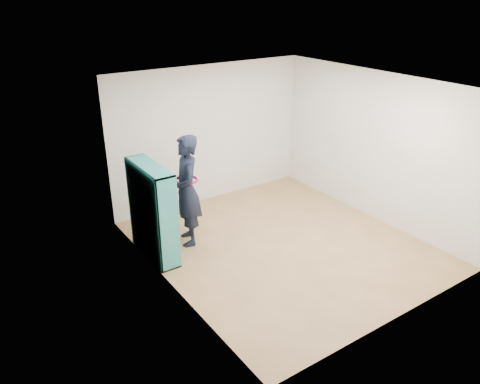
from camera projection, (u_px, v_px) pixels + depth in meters
floor at (282, 245)px, 7.63m from camera, size 4.50×4.50×0.00m
ceiling at (289, 84)px, 6.58m from camera, size 4.50×4.50×0.00m
wall_left at (166, 202)px, 6.08m from camera, size 0.02×4.50×2.60m
wall_right at (375, 147)px, 8.13m from camera, size 0.02×4.50×2.60m
wall_back at (210, 135)px, 8.81m from camera, size 4.00×0.02×2.60m
wall_front at (409, 229)px, 5.41m from camera, size 4.00×0.02×2.60m
bookshelf at (151, 213)px, 7.06m from camera, size 0.32×1.11×1.48m
person at (187, 191)px, 7.37m from camera, size 0.62×0.76×1.82m
smartphone at (176, 182)px, 7.37m from camera, size 0.03×0.09×0.13m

